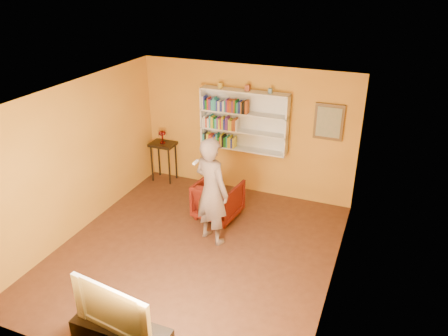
% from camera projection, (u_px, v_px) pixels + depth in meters
% --- Properties ---
extents(room_shell, '(5.30, 5.80, 2.88)m').
position_uv_depth(room_shell, '(194.00, 200.00, 6.97)').
color(room_shell, '#442516').
rests_on(room_shell, ground).
extents(bookshelf, '(1.80, 0.29, 1.23)m').
position_uv_depth(bookshelf, '(245.00, 120.00, 8.75)').
color(bookshelf, silver).
rests_on(bookshelf, room_shell).
extents(books_row_lower, '(0.70, 0.19, 0.26)m').
position_uv_depth(books_row_lower, '(220.00, 140.00, 9.03)').
color(books_row_lower, teal).
rests_on(books_row_lower, bookshelf).
extents(books_row_middle, '(0.75, 0.19, 0.27)m').
position_uv_depth(books_row_middle, '(221.00, 123.00, 8.86)').
color(books_row_middle, silver).
rests_on(books_row_middle, bookshelf).
extents(books_row_upper, '(0.96, 0.19, 0.27)m').
position_uv_depth(books_row_upper, '(225.00, 105.00, 8.67)').
color(books_row_upper, silver).
rests_on(books_row_upper, bookshelf).
extents(ornament_left, '(0.07, 0.07, 0.10)m').
position_uv_depth(ornament_left, '(220.00, 86.00, 8.59)').
color(ornament_left, gold).
rests_on(ornament_left, bookshelf).
extents(ornament_centre, '(0.09, 0.09, 0.12)m').
position_uv_depth(ornament_centre, '(248.00, 88.00, 8.39)').
color(ornament_centre, brown).
rests_on(ornament_centre, bookshelf).
extents(ornament_right, '(0.07, 0.07, 0.10)m').
position_uv_depth(ornament_right, '(270.00, 91.00, 8.24)').
color(ornament_right, slate).
rests_on(ornament_right, bookshelf).
extents(framed_painting, '(0.55, 0.05, 0.70)m').
position_uv_depth(framed_painting, '(329.00, 122.00, 8.17)').
color(framed_painting, '#513717').
rests_on(framed_painting, room_shell).
extents(console_table, '(0.54, 0.41, 0.89)m').
position_uv_depth(console_table, '(163.00, 149.00, 9.60)').
color(console_table, black).
rests_on(console_table, ground).
extents(ruby_lustre, '(0.17, 0.18, 0.28)m').
position_uv_depth(ruby_lustre, '(162.00, 134.00, 9.45)').
color(ruby_lustre, maroon).
rests_on(ruby_lustre, console_table).
extents(armchair, '(0.87, 0.89, 0.73)m').
position_uv_depth(armchair, '(218.00, 199.00, 8.32)').
color(armchair, '#480805').
rests_on(armchair, ground).
extents(person, '(0.82, 0.69, 1.92)m').
position_uv_depth(person, '(212.00, 191.00, 7.36)').
color(person, brown).
rests_on(person, ground).
extents(game_remote, '(0.04, 0.15, 0.04)m').
position_uv_depth(game_remote, '(196.00, 162.00, 6.91)').
color(game_remote, silver).
rests_on(game_remote, person).
extents(television, '(1.15, 0.30, 0.66)m').
position_uv_depth(television, '(118.00, 305.00, 5.16)').
color(television, black).
rests_on(television, tv_cabinet).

